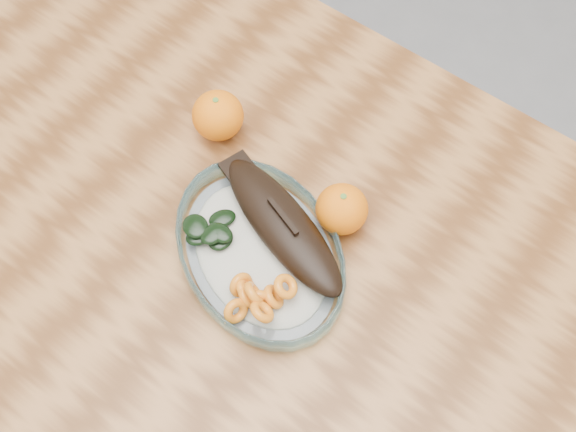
% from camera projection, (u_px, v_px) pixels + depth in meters
% --- Properties ---
extents(ground, '(3.00, 3.00, 0.00)m').
position_uv_depth(ground, '(262.00, 388.00, 1.60)').
color(ground, slate).
rests_on(ground, ground).
extents(dining_table, '(1.20, 0.80, 0.75)m').
position_uv_depth(dining_table, '(248.00, 270.00, 1.03)').
color(dining_table, '#5C3315').
rests_on(dining_table, ground).
extents(plated_meal, '(0.65, 0.65, 0.08)m').
position_uv_depth(plated_meal, '(261.00, 249.00, 0.91)').
color(plated_meal, white).
rests_on(plated_meal, dining_table).
extents(orange_left, '(0.07, 0.07, 0.07)m').
position_uv_depth(orange_left, '(218.00, 115.00, 0.99)').
color(orange_left, orange).
rests_on(orange_left, dining_table).
extents(orange_right, '(0.07, 0.07, 0.07)m').
position_uv_depth(orange_right, '(342.00, 209.00, 0.92)').
color(orange_right, orange).
rests_on(orange_right, dining_table).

